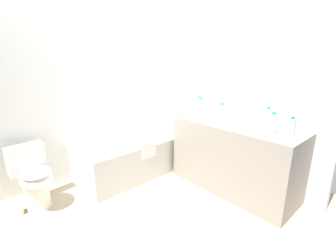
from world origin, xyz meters
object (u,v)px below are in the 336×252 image
(sink_faucet, at_px, (247,120))
(toilet_paper_roll, at_px, (17,209))
(water_bottle_2, at_px, (273,123))
(drinking_glass_0, at_px, (210,116))
(drinking_glass_1, at_px, (257,126))
(drinking_glass_2, at_px, (283,130))
(water_bottle_4, at_px, (199,106))
(sink_basin, at_px, (239,123))
(bathtub, at_px, (137,153))
(water_bottle_0, at_px, (222,112))
(toilet, at_px, (33,178))
(drinking_glass_3, at_px, (215,117))
(water_bottle_5, at_px, (267,119))
(water_bottle_1, at_px, (201,108))
(water_bottle_3, at_px, (291,128))

(sink_faucet, distance_m, toilet_paper_roll, 2.71)
(water_bottle_2, bearing_deg, drinking_glass_0, 90.09)
(drinking_glass_1, height_order, drinking_glass_2, drinking_glass_2)
(water_bottle_4, bearing_deg, drinking_glass_1, -93.47)
(sink_basin, bearing_deg, bathtub, 113.98)
(toilet_paper_roll, bearing_deg, drinking_glass_2, -39.02)
(water_bottle_0, xyz_separation_m, drinking_glass_0, (-0.07, 0.13, -0.06))
(drinking_glass_1, bearing_deg, water_bottle_0, 84.11)
(toilet, height_order, drinking_glass_2, drinking_glass_2)
(sink_faucet, bearing_deg, drinking_glass_3, 123.86)
(water_bottle_5, height_order, drinking_glass_1, water_bottle_5)
(sink_faucet, xyz_separation_m, drinking_glass_1, (-0.17, -0.22, 0.01))
(bathtub, relative_size, drinking_glass_0, 20.79)
(toilet, height_order, drinking_glass_3, drinking_glass_3)
(bathtub, xyz_separation_m, sink_basin, (0.55, -1.25, 0.60))
(drinking_glass_0, bearing_deg, sink_faucet, -64.71)
(water_bottle_1, xyz_separation_m, water_bottle_5, (0.07, -0.85, -0.00))
(water_bottle_4, relative_size, drinking_glass_1, 3.14)
(water_bottle_5, bearing_deg, toilet_paper_roll, 144.20)
(water_bottle_5, xyz_separation_m, toilet_paper_roll, (-2.14, 1.54, -0.89))
(water_bottle_2, xyz_separation_m, drinking_glass_2, (0.05, -0.09, -0.06))
(bathtub, xyz_separation_m, sink_faucet, (0.75, -1.25, 0.60))
(sink_basin, bearing_deg, water_bottle_0, 76.22)
(drinking_glass_0, height_order, drinking_glass_3, drinking_glass_3)
(drinking_glass_3, bearing_deg, water_bottle_0, -22.30)
(water_bottle_4, distance_m, toilet_paper_roll, 2.40)
(bathtub, bearing_deg, water_bottle_0, -57.20)
(bathtub, xyz_separation_m, water_bottle_5, (0.62, -1.54, 0.69))
(toilet, relative_size, water_bottle_4, 2.69)
(toilet, height_order, water_bottle_0, water_bottle_0)
(sink_faucet, relative_size, drinking_glass_1, 1.87)
(toilet, distance_m, drinking_glass_1, 2.48)
(water_bottle_2, height_order, water_bottle_5, water_bottle_5)
(toilet, bearing_deg, water_bottle_5, 46.01)
(sink_basin, height_order, water_bottle_3, water_bottle_3)
(water_bottle_4, bearing_deg, water_bottle_1, -128.16)
(water_bottle_3, distance_m, drinking_glass_2, 0.10)
(water_bottle_1, distance_m, drinking_glass_0, 0.17)
(drinking_glass_0, relative_size, drinking_glass_3, 0.90)
(bathtub, xyz_separation_m, drinking_glass_1, (0.57, -1.46, 0.61))
(sink_faucet, distance_m, water_bottle_4, 0.67)
(water_bottle_1, bearing_deg, sink_basin, -89.41)
(toilet, relative_size, drinking_glass_2, 8.13)
(drinking_glass_3, xyz_separation_m, toilet_paper_roll, (-2.06, 0.93, -0.82))
(water_bottle_2, height_order, water_bottle_3, water_bottle_2)
(water_bottle_0, relative_size, toilet_paper_roll, 1.58)
(water_bottle_1, bearing_deg, water_bottle_5, -85.47)
(water_bottle_0, xyz_separation_m, drinking_glass_1, (-0.05, -0.50, -0.06))
(water_bottle_4, bearing_deg, water_bottle_2, -93.80)
(sink_faucet, relative_size, water_bottle_1, 0.60)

